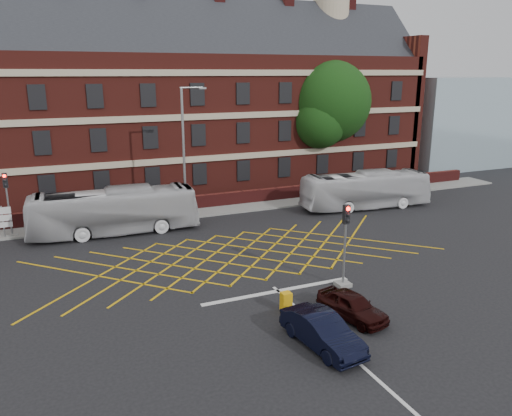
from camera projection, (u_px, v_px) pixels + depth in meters
name	position (u px, v px, depth m)	size (l,w,h in m)	color
ground	(251.00, 267.00, 27.92)	(120.00, 120.00, 0.00)	black
victorian_building	(160.00, 103.00, 45.44)	(51.00, 12.17, 20.40)	#5E1E18
boundary_wall	(187.00, 203.00, 39.29)	(56.00, 0.50, 1.10)	#511615
far_pavement	(191.00, 212.00, 38.54)	(60.00, 3.00, 0.12)	slate
glass_block	(449.00, 121.00, 58.21)	(14.00, 10.00, 10.00)	#99B2BF
box_junction_hatching	(238.00, 255.00, 29.69)	(11.50, 0.12, 0.02)	#CC990C
stop_line	(278.00, 291.00, 24.82)	(8.00, 0.30, 0.02)	silver
centre_line	(352.00, 357.00, 19.06)	(0.15, 14.00, 0.02)	silver
bus_left	(114.00, 211.00, 33.36)	(2.60, 11.09, 3.09)	#BBBBC0
bus_right	(366.00, 190.00, 39.72)	(2.46, 10.52, 2.93)	silver
car_navy	(322.00, 331.00, 19.65)	(1.41, 4.06, 1.34)	black
car_maroon	(352.00, 306.00, 21.97)	(1.40, 3.49, 1.19)	black
deciduous_tree	(330.00, 108.00, 46.50)	(7.75, 7.57, 11.68)	black
traffic_light_near	(344.00, 253.00, 24.97)	(0.70, 0.70, 4.27)	slate
traffic_light_far	(9.00, 211.00, 32.64)	(0.70, 0.70, 4.27)	slate
street_lamp	(186.00, 177.00, 35.40)	(2.25, 1.00, 9.58)	slate
direction_signs	(2.00, 218.00, 32.30)	(1.10, 0.16, 2.20)	gray
utility_cabinet	(286.00, 302.00, 22.63)	(0.45, 0.43, 0.91)	#E09F0D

